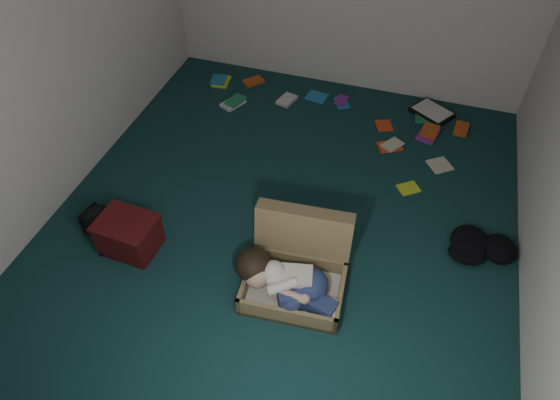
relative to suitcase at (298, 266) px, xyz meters
The scene contains 10 objects.
floor 0.71m from the suitcase, 115.49° to the left, with size 4.50×4.50×0.00m, color #133536.
wall_front 2.00m from the suitcase, 100.34° to the right, with size 4.50×4.50×0.00m, color silver.
wall_left 2.64m from the suitcase, 164.83° to the left, with size 4.50×4.50×0.00m, color silver.
suitcase is the anchor object (origin of this frame).
person 0.20m from the suitcase, 100.73° to the right, with size 0.84×0.40×0.35m.
maroon_bin 1.43m from the suitcase, behind, with size 0.49×0.39×0.32m.
backpack 1.74m from the suitcase, behind, with size 0.38×0.30×0.23m, color black, non-canonical shape.
clothing_pile 1.55m from the suitcase, 24.55° to the left, with size 0.46×0.37×0.15m, color black, non-canonical shape.
paper_tray 2.70m from the suitcase, 72.73° to the left, with size 0.52×0.49×0.06m.
book_scatter 2.20m from the suitcase, 91.45° to the left, with size 3.05×1.53×0.02m.
Camera 1 is at (0.88, -2.89, 3.32)m, focal length 32.00 mm.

